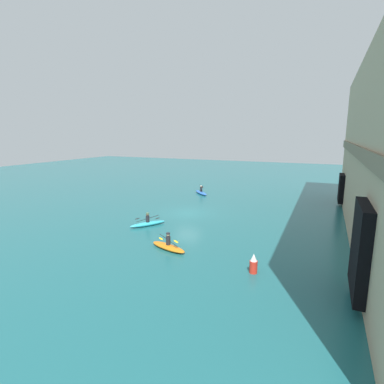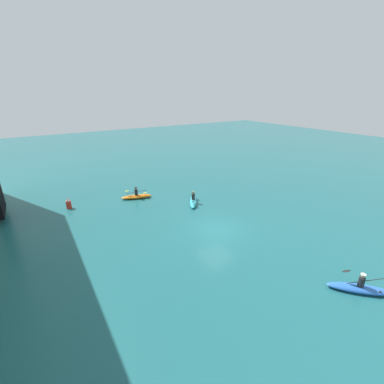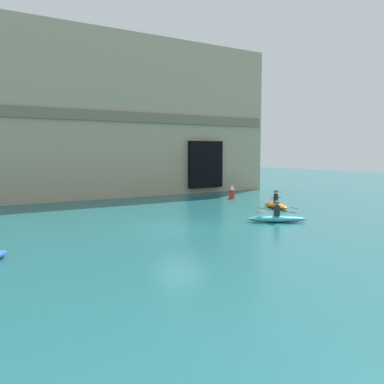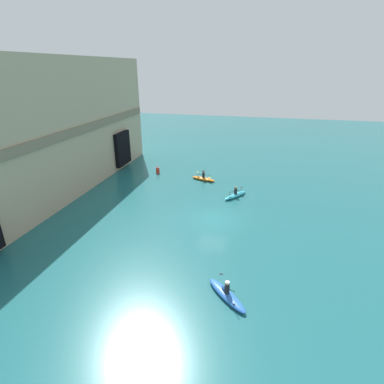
{
  "view_description": "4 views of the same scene",
  "coord_description": "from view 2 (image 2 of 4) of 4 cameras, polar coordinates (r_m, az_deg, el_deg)",
  "views": [
    {
      "loc": [
        26.52,
        12.39,
        7.83
      ],
      "look_at": [
        0.77,
        0.83,
        2.35
      ],
      "focal_mm": 28.0,
      "sensor_mm": 36.0,
      "label": 1
    },
    {
      "loc": [
        -13.84,
        11.09,
        10.1
      ],
      "look_at": [
        3.25,
        0.16,
        2.13
      ],
      "focal_mm": 24.0,
      "sensor_mm": 36.0,
      "label": 2
    },
    {
      "loc": [
        -11.03,
        -17.93,
        3.84
      ],
      "look_at": [
        1.44,
        1.09,
        1.66
      ],
      "focal_mm": 40.0,
      "sensor_mm": 36.0,
      "label": 3
    },
    {
      "loc": [
        -23.31,
        -3.78,
        12.49
      ],
      "look_at": [
        2.68,
        2.65,
        1.24
      ],
      "focal_mm": 28.0,
      "sensor_mm": 36.0,
      "label": 4
    }
  ],
  "objects": [
    {
      "name": "kayak_orange",
      "position": [
        26.54,
        -12.25,
        -0.9
      ],
      "size": [
        1.63,
        3.1,
        1.19
      ],
      "rotation": [
        0.0,
        0.0,
        1.27
      ],
      "color": "orange",
      "rests_on": "ground"
    },
    {
      "name": "ground_plane",
      "position": [
        20.41,
        5.37,
        -8.33
      ],
      "size": [
        120.0,
        120.0,
        0.0
      ],
      "primitive_type": "plane",
      "color": "#1E6066"
    },
    {
      "name": "kayak_cyan",
      "position": [
        24.89,
        0.28,
        -1.91
      ],
      "size": [
        3.04,
        2.34,
        1.15
      ],
      "rotation": [
        0.0,
        0.0,
        2.55
      ],
      "color": "#33B2C6",
      "rests_on": "ground"
    },
    {
      "name": "marker_buoy",
      "position": [
        26.24,
        -25.78,
        -2.18
      ],
      "size": [
        0.45,
        0.45,
        1.16
      ],
      "color": "red",
      "rests_on": "ground"
    },
    {
      "name": "kayak_blue",
      "position": [
        17.31,
        33.2,
        -17.42
      ],
      "size": [
        2.85,
        2.85,
        1.22
      ],
      "rotation": [
        0.0,
        0.0,
        3.93
      ],
      "color": "blue",
      "rests_on": "ground"
    }
  ]
}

